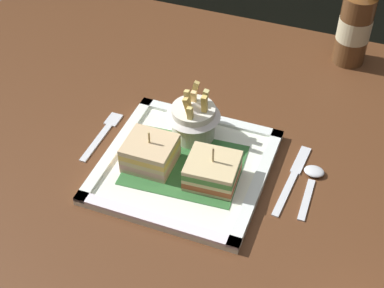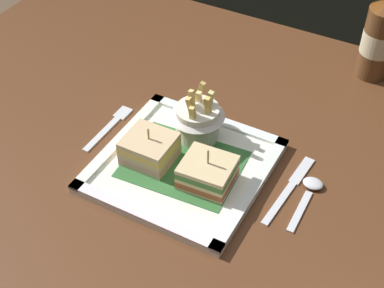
# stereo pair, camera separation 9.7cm
# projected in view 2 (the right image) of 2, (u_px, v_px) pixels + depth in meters

# --- Properties ---
(dining_table) EXTENTS (1.30, 0.95, 0.74)m
(dining_table) POSITION_uv_depth(u_px,v_px,m) (200.00, 192.00, 1.08)
(dining_table) COLOR #542F19
(dining_table) RESTS_ON ground_plane
(square_plate) EXTENTS (0.28, 0.28, 0.02)m
(square_plate) POSITION_uv_depth(u_px,v_px,m) (183.00, 166.00, 0.98)
(square_plate) COLOR white
(square_plate) RESTS_ON dining_table
(sandwich_half_left) EXTENTS (0.08, 0.08, 0.07)m
(sandwich_half_left) POSITION_uv_depth(u_px,v_px,m) (149.00, 149.00, 0.97)
(sandwich_half_left) COLOR #DFB28A
(sandwich_half_left) RESTS_ON square_plate
(sandwich_half_right) EXTENTS (0.09, 0.08, 0.07)m
(sandwich_half_right) POSITION_uv_depth(u_px,v_px,m) (208.00, 173.00, 0.93)
(sandwich_half_right) COLOR #DEB687
(sandwich_half_right) RESTS_ON square_plate
(fries_cup) EXTENTS (0.10, 0.10, 0.10)m
(fries_cup) POSITION_uv_depth(u_px,v_px,m) (198.00, 117.00, 1.00)
(fries_cup) COLOR silver
(fries_cup) RESTS_ON square_plate
(beer_bottle) EXTENTS (0.07, 0.07, 0.26)m
(beer_bottle) POSITION_uv_depth(u_px,v_px,m) (381.00, 35.00, 1.12)
(beer_bottle) COLOR brown
(beer_bottle) RESTS_ON dining_table
(fork) EXTENTS (0.02, 0.14, 0.00)m
(fork) POSITION_uv_depth(u_px,v_px,m) (110.00, 125.00, 1.06)
(fork) COLOR silver
(fork) RESTS_ON dining_table
(knife) EXTENTS (0.03, 0.18, 0.00)m
(knife) POSITION_uv_depth(u_px,v_px,m) (291.00, 187.00, 0.95)
(knife) COLOR silver
(knife) RESTS_ON dining_table
(spoon) EXTENTS (0.03, 0.12, 0.01)m
(spoon) POSITION_uv_depth(u_px,v_px,m) (310.00, 190.00, 0.94)
(spoon) COLOR silver
(spoon) RESTS_ON dining_table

